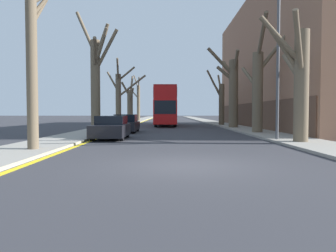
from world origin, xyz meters
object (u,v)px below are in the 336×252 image
street_tree_right_0 (301,79)px  street_tree_right_1 (260,86)px  street_tree_left_4 (140,101)px  parked_car_1 (127,124)px  street_tree_left_3 (132,104)px  street_tree_right_3 (222,101)px  double_decker_bus (167,105)px  street_tree_left_0 (35,51)px  street_tree_right_2 (234,90)px  parked_car_0 (113,128)px  street_tree_left_1 (97,78)px  lamp_post (278,52)px  street_tree_left_2 (121,96)px

street_tree_right_0 → street_tree_right_1: bearing=89.1°
street_tree_left_4 → parked_car_1: size_ratio=1.86×
street_tree_left_3 → parked_car_1: size_ratio=1.54×
street_tree_right_3 → double_decker_bus: 6.53m
street_tree_left_0 → street_tree_right_3: street_tree_left_0 is taller
street_tree_right_1 → street_tree_right_2: size_ratio=1.04×
street_tree_right_0 → parked_car_0: size_ratio=1.52×
street_tree_left_4 → parked_car_1: (2.01, -32.96, -2.98)m
street_tree_right_2 → double_decker_bus: 9.34m
street_tree_left_1 → street_tree_right_2: street_tree_left_1 is taller
street_tree_right_2 → parked_car_0: size_ratio=1.90×
street_tree_left_4 → lamp_post: size_ratio=0.97×
street_tree_left_0 → street_tree_left_4: size_ratio=0.90×
street_tree_right_0 → street_tree_right_2: street_tree_right_2 is taller
street_tree_left_2 → street_tree_left_3: 11.17m
street_tree_right_1 → lamp_post: size_ratio=0.94×
street_tree_left_0 → street_tree_right_0: street_tree_left_0 is taller
street_tree_left_2 → street_tree_right_2: street_tree_right_2 is taller
street_tree_right_0 → double_decker_bus: bearing=106.9°
street_tree_left_0 → double_decker_bus: size_ratio=0.67×
street_tree_left_2 → parked_car_0: size_ratio=1.75×
street_tree_left_1 → street_tree_left_3: (-0.20, 23.06, -1.25)m
street_tree_left_0 → street_tree_left_3: (-0.17, 33.99, -1.19)m
street_tree_left_0 → street_tree_right_1: street_tree_right_1 is taller
parked_car_1 → street_tree_right_2: bearing=32.3°
street_tree_left_0 → street_tree_right_0: (11.75, 3.26, -0.81)m
street_tree_left_2 → street_tree_right_3: (11.56, 2.88, -0.48)m
street_tree_right_0 → lamp_post: 2.21m
double_decker_bus → street_tree_right_3: bearing=2.2°
street_tree_left_2 → double_decker_bus: size_ratio=0.64×
street_tree_left_4 → street_tree_right_1: size_ratio=1.03×
parked_car_1 → lamp_post: size_ratio=0.52×
street_tree_left_3 → lamp_post: size_ratio=0.80×
double_decker_bus → lamp_post: lamp_post is taller
street_tree_right_3 → parked_car_1: bearing=-126.7°
street_tree_left_2 → street_tree_left_4: (-0.03, 22.99, 0.29)m
street_tree_left_4 → street_tree_right_2: (11.61, -26.89, 0.13)m
street_tree_left_0 → street_tree_left_3: 34.01m
street_tree_left_0 → lamp_post: size_ratio=0.87×
street_tree_left_0 → parked_car_0: (1.95, 6.20, -3.34)m
street_tree_left_3 → street_tree_right_3: 14.31m
parked_car_1 → street_tree_left_1: bearing=-134.8°
parked_car_1 → street_tree_right_3: bearing=53.3°
street_tree_left_1 → street_tree_right_2: 14.02m
street_tree_left_3 → lamp_post: bearing=-69.0°
street_tree_right_0 → street_tree_left_2: bearing=121.1°
street_tree_left_4 → street_tree_right_0: 44.17m
street_tree_left_2 → street_tree_left_3: bearing=90.6°
street_tree_right_2 → street_tree_right_0: bearing=-89.3°
street_tree_right_3 → lamp_post: bearing=-91.2°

